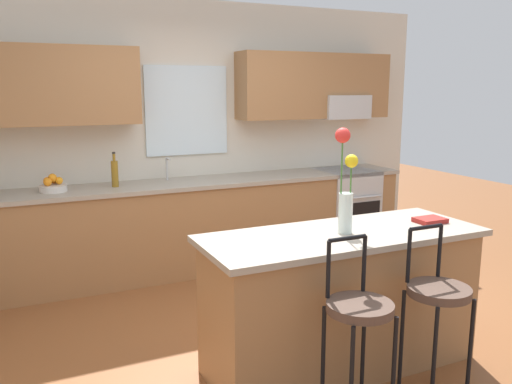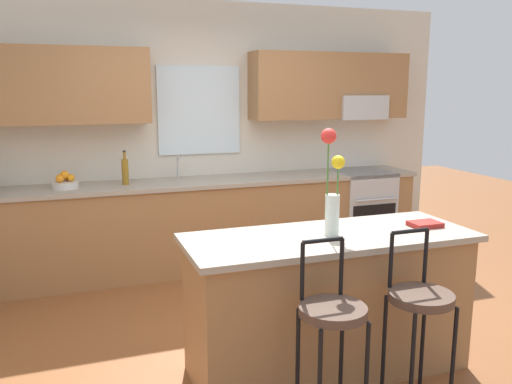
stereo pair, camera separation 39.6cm
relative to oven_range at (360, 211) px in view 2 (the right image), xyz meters
name	(u,v)px [view 2 (the right image)]	position (x,y,z in m)	size (l,w,h in m)	color
ground_plane	(266,338)	(-1.76, -1.68, -0.46)	(14.00, 14.00, 0.00)	brown
back_wall_assembly	(203,119)	(-1.73, 0.31, 1.05)	(5.60, 0.50, 2.70)	beige
counter_run	(208,223)	(-1.76, 0.02, 0.01)	(4.56, 0.64, 0.92)	#996B42
sink_faucet	(178,165)	(-2.02, 0.17, 0.60)	(0.02, 0.13, 0.23)	#B7BABC
oven_range	(360,211)	(0.00, 0.00, 0.00)	(0.60, 0.64, 0.92)	#B7BABC
kitchen_island	(328,302)	(-1.53, -2.21, 0.00)	(1.86, 0.71, 0.92)	#996B42
bar_stool_near	(332,319)	(-1.81, -2.78, 0.18)	(0.36, 0.36, 1.04)	black
bar_stool_middle	(420,305)	(-1.26, -2.78, 0.18)	(0.36, 0.36, 1.04)	black
flower_vase	(332,188)	(-1.54, -2.22, 0.76)	(0.16, 0.10, 0.67)	silver
cookbook	(425,224)	(-0.85, -2.24, 0.48)	(0.20, 0.15, 0.03)	maroon
fruit_bowl_oranges	(65,182)	(-3.11, 0.03, 0.51)	(0.24, 0.24, 0.16)	silver
bottle_olive_oil	(125,171)	(-2.56, 0.02, 0.59)	(0.06, 0.06, 0.33)	olive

